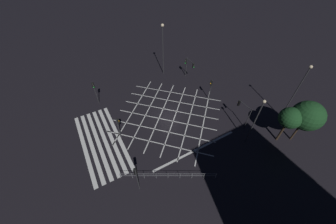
{
  "coord_description": "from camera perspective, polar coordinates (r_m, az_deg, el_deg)",
  "views": [
    {
      "loc": [
        17.96,
        -10.03,
        20.7
      ],
      "look_at": [
        0.0,
        0.0,
        0.6
      ],
      "focal_mm": 20.0,
      "sensor_mm": 36.0,
      "label": 1
    }
  ],
  "objects": [
    {
      "name": "traffic_light_ne_main",
      "position": [
        28.25,
        21.87,
        0.93
      ],
      "size": [
        2.45,
        0.36,
        3.68
      ],
      "rotation": [
        0.0,
        0.0,
        3.14
      ],
      "color": "#2D2D30",
      "rests_on": "ground_plane"
    },
    {
      "name": "street_lamp_east",
      "position": [
        35.2,
        -1.61,
        21.07
      ],
      "size": [
        0.54,
        0.54,
        9.57
      ],
      "color": "#2D2D30",
      "rests_on": "ground_plane"
    },
    {
      "name": "traffic_light_se_main",
      "position": [
        20.12,
        -9.68,
        -18.43
      ],
      "size": [
        0.39,
        0.36,
        4.2
      ],
      "rotation": [
        0.0,
        0.0,
        3.14
      ],
      "color": "#2D2D30",
      "rests_on": "ground_plane"
    },
    {
      "name": "road_markings",
      "position": [
        27.45,
        -10.32,
        -5.59
      ],
      "size": [
        18.85,
        22.34,
        0.01
      ],
      "color": "silver",
      "rests_on": "ground_plane"
    },
    {
      "name": "traffic_light_sw_main",
      "position": [
        31.5,
        -21.55,
        6.62
      ],
      "size": [
        0.39,
        0.36,
        4.14
      ],
      "color": "#2D2D30",
      "rests_on": "ground_plane"
    },
    {
      "name": "traffic_light_median_south",
      "position": [
        25.39,
        -14.94,
        -3.53
      ],
      "size": [
        0.36,
        0.39,
        3.45
      ],
      "rotation": [
        0.0,
        0.0,
        1.57
      ],
      "color": "#2D2D30",
      "rests_on": "ground_plane"
    },
    {
      "name": "street_tree_near",
      "position": [
        28.26,
        36.74,
        -0.96
      ],
      "size": [
        3.73,
        3.73,
        6.41
      ],
      "color": "#38281C",
      "rests_on": "ground_plane"
    },
    {
      "name": "traffic_light_nw_main",
      "position": [
        35.54,
        6.83,
        13.93
      ],
      "size": [
        2.43,
        0.36,
        3.92
      ],
      "color": "#2D2D30",
      "rests_on": "ground_plane"
    },
    {
      "name": "street_tree_far",
      "position": [
        27.25,
        33.24,
        -1.56
      ],
      "size": [
        2.69,
        2.69,
        5.62
      ],
      "color": "#38281C",
      "rests_on": "ground_plane"
    },
    {
      "name": "pedestrian_railing",
      "position": [
        22.46,
        -0.0,
        -18.73
      ],
      "size": [
        5.39,
        9.62,
        1.05
      ],
      "rotation": [
        0.0,
        0.0,
        1.06
      ],
      "color": "gray",
      "rests_on": "ground_plane"
    },
    {
      "name": "street_lamp_far",
      "position": [
        24.7,
        25.45,
        -1.44
      ],
      "size": [
        0.4,
        0.4,
        7.35
      ],
      "color": "#2D2D30",
      "rests_on": "ground_plane"
    },
    {
      "name": "ground_plane",
      "position": [
        29.18,
        -0.0,
        -0.84
      ],
      "size": [
        200.0,
        200.0,
        0.0
      ],
      "primitive_type": "plane",
      "color": "black"
    },
    {
      "name": "traffic_light_median_north",
      "position": [
        31.03,
        12.87,
        7.69
      ],
      "size": [
        0.36,
        0.39,
        3.8
      ],
      "rotation": [
        0.0,
        0.0,
        -1.57
      ],
      "color": "#2D2D30",
      "rests_on": "ground_plane"
    },
    {
      "name": "traffic_light_nw_cross",
      "position": [
        36.58,
        5.45,
        14.38
      ],
      "size": [
        0.36,
        0.39,
        3.55
      ],
      "rotation": [
        0.0,
        0.0,
        -1.57
      ],
      "color": "#2D2D30",
      "rests_on": "ground_plane"
    },
    {
      "name": "street_lamp_west",
      "position": [
        30.58,
        34.99,
        6.26
      ],
      "size": [
        0.42,
        0.42,
        8.93
      ],
      "color": "#2D2D30",
      "rests_on": "ground_plane"
    }
  ]
}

